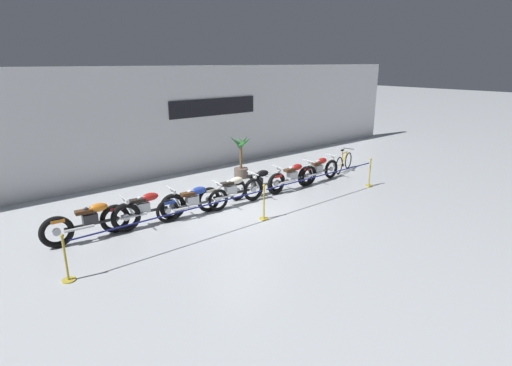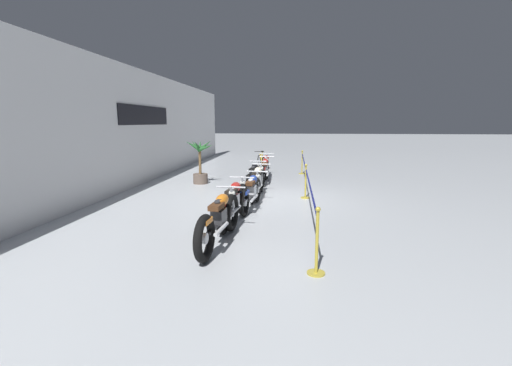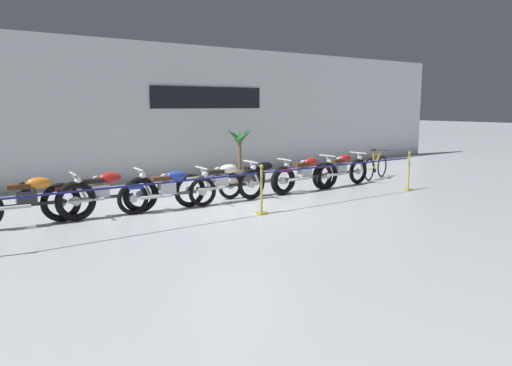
{
  "view_description": "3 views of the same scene",
  "coord_description": "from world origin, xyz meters",
  "px_view_note": "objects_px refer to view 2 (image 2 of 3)",
  "views": [
    {
      "loc": [
        -6.84,
        -9.14,
        4.37
      ],
      "look_at": [
        0.83,
        0.22,
        0.66
      ],
      "focal_mm": 28.0,
      "sensor_mm": 36.0,
      "label": 1
    },
    {
      "loc": [
        -10.18,
        -0.63,
        2.28
      ],
      "look_at": [
        -0.59,
        0.43,
        0.57
      ],
      "focal_mm": 24.0,
      "sensor_mm": 36.0,
      "label": 2
    },
    {
      "loc": [
        -6.2,
        -9.32,
        2.29
      ],
      "look_at": [
        0.84,
        0.16,
        0.45
      ],
      "focal_mm": 35.0,
      "sensor_mm": 36.0,
      "label": 3
    }
  ],
  "objects_px": {
    "motorcycle_cream_3": "(257,182)",
    "stanchion_mid_right": "(302,166)",
    "motorcycle_blue_2": "(252,191)",
    "bicycle": "(261,163)",
    "motorcycle_orange_0": "(220,220)",
    "stanchion_mid_left": "(306,187)",
    "motorcycle_red_5": "(265,170)",
    "motorcycle_red_1": "(234,203)",
    "potted_palm_left_of_row": "(200,164)",
    "motorcycle_red_6": "(266,166)",
    "motorcycle_black_4": "(254,176)",
    "stanchion_far_left": "(308,183)"
  },
  "relations": [
    {
      "from": "motorcycle_red_1",
      "to": "motorcycle_orange_0",
      "type": "bearing_deg",
      "value": 179.22
    },
    {
      "from": "motorcycle_red_1",
      "to": "motorcycle_red_5",
      "type": "relative_size",
      "value": 1.02
    },
    {
      "from": "motorcycle_blue_2",
      "to": "stanchion_mid_left",
      "type": "xyz_separation_m",
      "value": [
        1.42,
        -1.47,
        -0.11
      ]
    },
    {
      "from": "motorcycle_red_6",
      "to": "stanchion_mid_right",
      "type": "bearing_deg",
      "value": -56.17
    },
    {
      "from": "stanchion_far_left",
      "to": "potted_palm_left_of_row",
      "type": "bearing_deg",
      "value": 46.42
    },
    {
      "from": "motorcycle_blue_2",
      "to": "potted_palm_left_of_row",
      "type": "relative_size",
      "value": 1.36
    },
    {
      "from": "bicycle",
      "to": "motorcycle_blue_2",
      "type": "bearing_deg",
      "value": -176.5
    },
    {
      "from": "motorcycle_blue_2",
      "to": "stanchion_mid_right",
      "type": "distance_m",
      "value": 6.62
    },
    {
      "from": "motorcycle_cream_3",
      "to": "bicycle",
      "type": "bearing_deg",
      "value": 4.27
    },
    {
      "from": "motorcycle_red_1",
      "to": "stanchion_far_left",
      "type": "bearing_deg",
      "value": -53.53
    },
    {
      "from": "motorcycle_orange_0",
      "to": "stanchion_mid_right",
      "type": "bearing_deg",
      "value": -10.58
    },
    {
      "from": "motorcycle_blue_2",
      "to": "stanchion_far_left",
      "type": "xyz_separation_m",
      "value": [
        -0.14,
        -1.47,
        0.27
      ]
    },
    {
      "from": "bicycle",
      "to": "stanchion_far_left",
      "type": "distance_m",
      "value": 7.79
    },
    {
      "from": "motorcycle_red_5",
      "to": "stanchion_mid_left",
      "type": "distance_m",
      "value": 2.98
    },
    {
      "from": "motorcycle_black_4",
      "to": "stanchion_mid_right",
      "type": "height_order",
      "value": "stanchion_mid_right"
    },
    {
      "from": "motorcycle_red_5",
      "to": "stanchion_mid_right",
      "type": "distance_m",
      "value": 2.84
    },
    {
      "from": "motorcycle_cream_3",
      "to": "stanchion_mid_left",
      "type": "bearing_deg",
      "value": -88.28
    },
    {
      "from": "motorcycle_blue_2",
      "to": "bicycle",
      "type": "bearing_deg",
      "value": 3.5
    },
    {
      "from": "bicycle",
      "to": "potted_palm_left_of_row",
      "type": "relative_size",
      "value": 0.98
    },
    {
      "from": "motorcycle_blue_2",
      "to": "potted_palm_left_of_row",
      "type": "height_order",
      "value": "potted_palm_left_of_row"
    },
    {
      "from": "motorcycle_red_5",
      "to": "bicycle",
      "type": "bearing_deg",
      "value": 7.85
    },
    {
      "from": "motorcycle_blue_2",
      "to": "motorcycle_red_6",
      "type": "bearing_deg",
      "value": 0.59
    },
    {
      "from": "motorcycle_black_4",
      "to": "motorcycle_red_1",
      "type": "bearing_deg",
      "value": -179.79
    },
    {
      "from": "motorcycle_blue_2",
      "to": "stanchion_mid_right",
      "type": "bearing_deg",
      "value": -12.85
    },
    {
      "from": "bicycle",
      "to": "stanchion_mid_right",
      "type": "xyz_separation_m",
      "value": [
        -0.94,
        -1.92,
        -0.02
      ]
    },
    {
      "from": "motorcycle_cream_3",
      "to": "stanchion_mid_right",
      "type": "xyz_separation_m",
      "value": [
        5.08,
        -1.47,
        -0.12
      ]
    },
    {
      "from": "motorcycle_cream_3",
      "to": "motorcycle_orange_0",
      "type": "bearing_deg",
      "value": 176.51
    },
    {
      "from": "stanchion_far_left",
      "to": "motorcycle_red_1",
      "type": "bearing_deg",
      "value": 126.47
    },
    {
      "from": "bicycle",
      "to": "stanchion_mid_left",
      "type": "bearing_deg",
      "value": -162.16
    },
    {
      "from": "motorcycle_orange_0",
      "to": "motorcycle_red_6",
      "type": "bearing_deg",
      "value": -1.4
    },
    {
      "from": "stanchion_mid_left",
      "to": "motorcycle_cream_3",
      "type": "bearing_deg",
      "value": 91.72
    },
    {
      "from": "motorcycle_red_1",
      "to": "motorcycle_red_5",
      "type": "height_order",
      "value": "motorcycle_red_1"
    },
    {
      "from": "bicycle",
      "to": "potted_palm_left_of_row",
      "type": "bearing_deg",
      "value": 153.39
    },
    {
      "from": "motorcycle_blue_2",
      "to": "bicycle",
      "type": "distance_m",
      "value": 7.41
    },
    {
      "from": "motorcycle_orange_0",
      "to": "potted_palm_left_of_row",
      "type": "relative_size",
      "value": 1.48
    },
    {
      "from": "stanchion_far_left",
      "to": "motorcycle_red_6",
      "type": "bearing_deg",
      "value": 15.33
    },
    {
      "from": "motorcycle_blue_2",
      "to": "motorcycle_cream_3",
      "type": "bearing_deg",
      "value": 0.12
    },
    {
      "from": "motorcycle_red_1",
      "to": "motorcycle_red_6",
      "type": "xyz_separation_m",
      "value": [
        6.84,
        -0.18,
        -0.01
      ]
    },
    {
      "from": "motorcycle_orange_0",
      "to": "motorcycle_red_1",
      "type": "xyz_separation_m",
      "value": [
        1.39,
        -0.02,
        -0.01
      ]
    },
    {
      "from": "motorcycle_red_5",
      "to": "motorcycle_red_6",
      "type": "xyz_separation_m",
      "value": [
        1.41,
        0.07,
        -0.0
      ]
    },
    {
      "from": "bicycle",
      "to": "motorcycle_red_1",
      "type": "bearing_deg",
      "value": -178.61
    },
    {
      "from": "motorcycle_red_6",
      "to": "stanchion_far_left",
      "type": "height_order",
      "value": "stanchion_far_left"
    },
    {
      "from": "motorcycle_black_4",
      "to": "bicycle",
      "type": "height_order",
      "value": "bicycle"
    },
    {
      "from": "motorcycle_cream_3",
      "to": "motorcycle_red_5",
      "type": "bearing_deg",
      "value": -0.35
    },
    {
      "from": "motorcycle_red_1",
      "to": "bicycle",
      "type": "height_order",
      "value": "motorcycle_red_1"
    },
    {
      "from": "motorcycle_blue_2",
      "to": "motorcycle_red_5",
      "type": "relative_size",
      "value": 0.98
    },
    {
      "from": "motorcycle_blue_2",
      "to": "motorcycle_black_4",
      "type": "relative_size",
      "value": 1.0
    },
    {
      "from": "motorcycle_orange_0",
      "to": "stanchion_mid_left",
      "type": "relative_size",
      "value": 2.36
    },
    {
      "from": "motorcycle_black_4",
      "to": "stanchion_mid_left",
      "type": "xyz_separation_m",
      "value": [
        -1.23,
        -1.72,
        -0.1
      ]
    },
    {
      "from": "motorcycle_black_4",
      "to": "motorcycle_red_5",
      "type": "xyz_separation_m",
      "value": [
        1.37,
        -0.27,
        0.01
      ]
    }
  ]
}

